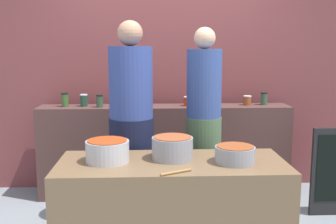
% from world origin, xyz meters
% --- Properties ---
extents(storefront_wall, '(4.80, 0.12, 3.00)m').
position_xyz_m(storefront_wall, '(0.00, 1.45, 1.50)').
color(storefront_wall, brown).
rests_on(storefront_wall, ground).
extents(display_shelf, '(2.70, 0.36, 0.99)m').
position_xyz_m(display_shelf, '(0.00, 1.10, 0.50)').
color(display_shelf, '#4E312D').
rests_on(display_shelf, ground).
extents(prep_table, '(1.70, 0.70, 0.78)m').
position_xyz_m(prep_table, '(0.00, -0.30, 0.39)').
color(prep_table, brown).
rests_on(prep_table, ground).
extents(preserve_jar_0, '(0.08, 0.08, 0.15)m').
position_xyz_m(preserve_jar_0, '(-1.06, 1.10, 1.07)').
color(preserve_jar_0, '#395E2A').
rests_on(preserve_jar_0, display_shelf).
extents(preserve_jar_1, '(0.08, 0.08, 0.13)m').
position_xyz_m(preserve_jar_1, '(-0.86, 1.11, 1.06)').
color(preserve_jar_1, '#1E4230').
rests_on(preserve_jar_1, display_shelf).
extents(preserve_jar_2, '(0.07, 0.07, 0.13)m').
position_xyz_m(preserve_jar_2, '(-0.69, 1.04, 1.06)').
color(preserve_jar_2, '#344E33').
rests_on(preserve_jar_2, display_shelf).
extents(preserve_jar_3, '(0.08, 0.08, 0.13)m').
position_xyz_m(preserve_jar_3, '(-0.31, 1.05, 1.06)').
color(preserve_jar_3, orange).
rests_on(preserve_jar_3, display_shelf).
extents(preserve_jar_4, '(0.08, 0.08, 0.11)m').
position_xyz_m(preserve_jar_4, '(-0.21, 1.17, 1.05)').
color(preserve_jar_4, brown).
rests_on(preserve_jar_4, display_shelf).
extents(preserve_jar_5, '(0.08, 0.08, 0.10)m').
position_xyz_m(preserve_jar_5, '(0.24, 1.10, 1.04)').
color(preserve_jar_5, red).
rests_on(preserve_jar_5, display_shelf).
extents(preserve_jar_6, '(0.09, 0.09, 0.10)m').
position_xyz_m(preserve_jar_6, '(0.90, 1.12, 1.05)').
color(preserve_jar_6, brown).
rests_on(preserve_jar_6, display_shelf).
extents(preserve_jar_7, '(0.07, 0.07, 0.14)m').
position_xyz_m(preserve_jar_7, '(1.09, 1.14, 1.06)').
color(preserve_jar_7, '#315038').
rests_on(preserve_jar_7, display_shelf).
extents(cooking_pot_left, '(0.32, 0.32, 0.16)m').
position_xyz_m(cooking_pot_left, '(-0.48, -0.28, 0.86)').
color(cooking_pot_left, '#B7B7BC').
rests_on(cooking_pot_left, prep_table).
extents(cooking_pot_center, '(0.31, 0.31, 0.17)m').
position_xyz_m(cooking_pot_center, '(0.01, -0.23, 0.87)').
color(cooking_pot_center, gray).
rests_on(cooking_pot_center, prep_table).
extents(cooking_pot_right, '(0.30, 0.30, 0.13)m').
position_xyz_m(cooking_pot_right, '(0.46, -0.35, 0.84)').
color(cooking_pot_right, gray).
rests_on(cooking_pot_right, prep_table).
extents(wooden_spoon, '(0.22, 0.12, 0.02)m').
position_xyz_m(wooden_spoon, '(0.01, -0.58, 0.79)').
color(wooden_spoon, '#9E703D').
rests_on(wooden_spoon, prep_table).
extents(cook_with_tongs, '(0.40, 0.40, 1.85)m').
position_xyz_m(cook_with_tongs, '(-0.33, 0.30, 0.84)').
color(cook_with_tongs, black).
rests_on(cook_with_tongs, ground).
extents(cook_in_cap, '(0.33, 0.33, 1.80)m').
position_xyz_m(cook_in_cap, '(0.33, 0.39, 0.82)').
color(cook_in_cap, '#486242').
rests_on(cook_in_cap, ground).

